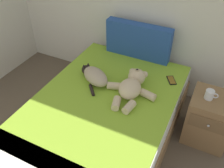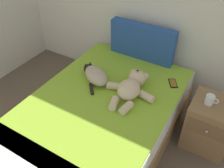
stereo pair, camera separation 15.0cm
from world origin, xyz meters
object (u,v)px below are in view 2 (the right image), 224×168
object	(u,v)px
teddy_bear	(131,87)
nightstand	(209,124)
mug	(210,100)
cat	(95,75)
bed	(101,119)
patterned_cushion	(142,42)
cell_phone	(173,83)

from	to	relation	value
teddy_bear	nightstand	size ratio (longest dim) A/B	1.06
mug	cat	bearing A→B (deg)	-169.81
mug	teddy_bear	bearing A→B (deg)	-164.77
cat	teddy_bear	world-z (taller)	teddy_bear
bed	cat	world-z (taller)	cat
teddy_bear	nightstand	bearing A→B (deg)	15.57
patterned_cushion	teddy_bear	xyz separation A→B (m)	(0.20, -0.66, -0.13)
cat	teddy_bear	bearing A→B (deg)	1.29
cat	nightstand	world-z (taller)	cat
teddy_bear	cell_phone	distance (m)	0.48
bed	mug	bearing A→B (deg)	26.40
nightstand	patterned_cushion	bearing A→B (deg)	155.62
bed	patterned_cushion	world-z (taller)	patterned_cushion
teddy_bear	mug	size ratio (longest dim) A/B	4.78
cat	cell_phone	xyz separation A→B (m)	(0.72, 0.37, -0.07)
patterned_cushion	cell_phone	size ratio (longest dim) A/B	4.72
cell_phone	cat	bearing A→B (deg)	-153.08
bed	teddy_bear	world-z (taller)	teddy_bear
bed	mug	size ratio (longest dim) A/B	16.54
cat	bed	bearing A→B (deg)	-48.56
nightstand	bed	bearing A→B (deg)	-154.07
teddy_bear	cat	bearing A→B (deg)	-178.71
teddy_bear	mug	xyz separation A→B (m)	(0.71, 0.19, 0.01)
patterned_cushion	cell_phone	xyz separation A→B (m)	(0.51, -0.30, -0.20)
bed	mug	distance (m)	1.06
nightstand	mug	xyz separation A→B (m)	(-0.07, -0.02, 0.32)
teddy_bear	cell_phone	xyz separation A→B (m)	(0.31, 0.36, -0.08)
teddy_bear	cell_phone	bearing A→B (deg)	49.22
cat	patterned_cushion	bearing A→B (deg)	72.15
nightstand	mug	distance (m)	0.32
nightstand	cell_phone	bearing A→B (deg)	162.81
bed	teddy_bear	distance (m)	0.46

